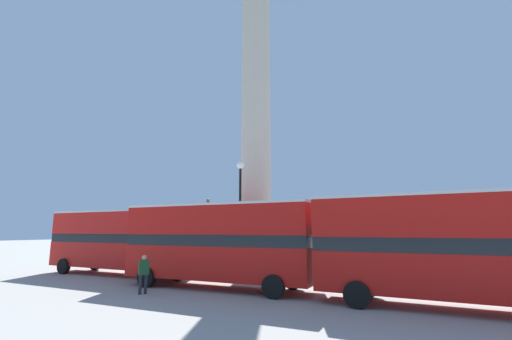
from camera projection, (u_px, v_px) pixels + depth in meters
ground_plane at (256, 276)px, 21.94m from camera, size 200.00×200.00×0.00m
monument_column at (256, 116)px, 23.81m from camera, size 4.45×4.45×25.14m
bus_a at (121, 239)px, 22.65m from camera, size 10.74×3.39×4.16m
bus_b at (219, 241)px, 17.48m from camera, size 10.20×3.61×4.20m
bus_c at (472, 245)px, 12.40m from camera, size 11.37×3.27×4.25m
equestrian_statue at (207, 245)px, 31.38m from camera, size 4.60×3.90×5.80m
street_lamp at (240, 210)px, 19.75m from camera, size 0.46×0.46×6.90m
pedestrian_near_lamp at (144, 272)px, 15.73m from camera, size 0.37×0.49×1.73m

